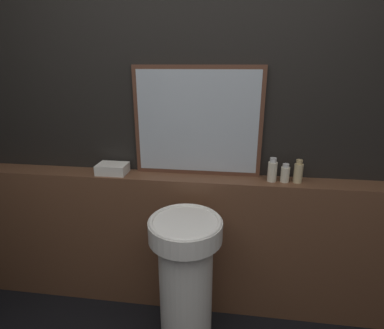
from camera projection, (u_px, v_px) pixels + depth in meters
name	position (u px, v px, depth m)	size (l,w,h in m)	color
wall_back	(197.00, 127.00, 1.88)	(8.00, 0.06, 2.50)	black
vanity_counter	(194.00, 243.00, 2.02)	(2.98, 0.18, 0.96)	brown
pedestal_sink	(185.00, 281.00, 1.68)	(0.39, 0.39, 0.86)	white
mirror	(197.00, 122.00, 1.82)	(0.78, 0.03, 0.67)	#563323
towel_stack	(113.00, 169.00, 1.92)	(0.19, 0.14, 0.06)	silver
shampoo_bottle	(272.00, 170.00, 1.78)	(0.05, 0.05, 0.15)	beige
conditioner_bottle	(285.00, 173.00, 1.78)	(0.05, 0.05, 0.11)	beige
lotion_bottle	(298.00, 172.00, 1.76)	(0.05, 0.05, 0.14)	#C6B284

